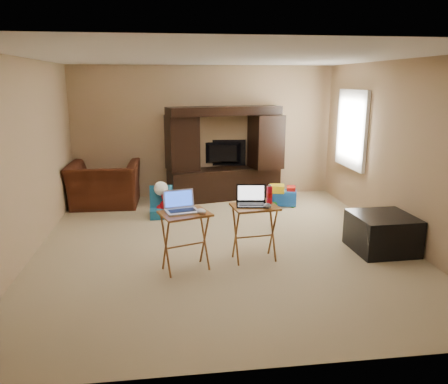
{
  "coord_description": "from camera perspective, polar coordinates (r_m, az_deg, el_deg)",
  "views": [
    {
      "loc": [
        -0.72,
        -5.68,
        2.21
      ],
      "look_at": [
        0.0,
        -0.2,
        0.8
      ],
      "focal_mm": 35.0,
      "sensor_mm": 36.0,
      "label": 1
    }
  ],
  "objects": [
    {
      "name": "water_bottle",
      "position": [
        5.5,
        5.96,
        -0.4
      ],
      "size": [
        0.07,
        0.07,
        0.22
      ],
      "primitive_type": "cylinder",
      "color": "red",
      "rests_on": "tray_table_right"
    },
    {
      "name": "window_frame",
      "position": [
        7.94,
        16.33,
        7.88
      ],
      "size": [
        0.06,
        1.14,
        1.34
      ],
      "primitive_type": "cube",
      "color": "white",
      "rests_on": "ground"
    },
    {
      "name": "wall_front",
      "position": [
        3.17,
        6.02,
        -3.4
      ],
      "size": [
        5.0,
        0.0,
        5.0
      ],
      "primitive_type": "plane",
      "rotation": [
        -1.57,
        0.0,
        0.0
      ],
      "color": "tan",
      "rests_on": "ground"
    },
    {
      "name": "recliner",
      "position": [
        8.16,
        -15.33,
        0.93
      ],
      "size": [
        1.24,
        1.09,
        0.79
      ],
      "primitive_type": "imported",
      "rotation": [
        0.0,
        0.0,
        3.12
      ],
      "color": "#4C1E10",
      "rests_on": "floor"
    },
    {
      "name": "push_toy",
      "position": [
        8.0,
        7.54,
        -0.39
      ],
      "size": [
        0.61,
        0.5,
        0.4
      ],
      "primitive_type": null,
      "rotation": [
        0.0,
        0.0,
        -0.25
      ],
      "color": "blue",
      "rests_on": "floor"
    },
    {
      "name": "tray_table_left",
      "position": [
        5.23,
        -5.05,
        -6.46
      ],
      "size": [
        0.67,
        0.6,
        0.72
      ],
      "primitive_type": "cube",
      "rotation": [
        0.0,
        0.0,
        0.33
      ],
      "color": "#925D23",
      "rests_on": "floor"
    },
    {
      "name": "laptop_right",
      "position": [
        5.39,
        3.62,
        -0.54
      ],
      "size": [
        0.41,
        0.35,
        0.24
      ],
      "primitive_type": "cube",
      "rotation": [
        0.0,
        0.0,
        -0.14
      ],
      "color": "black",
      "rests_on": "tray_table_right"
    },
    {
      "name": "mouse_left",
      "position": [
        5.05,
        -2.96,
        -2.53
      ],
      "size": [
        0.14,
        0.17,
        0.06
      ],
      "primitive_type": "ellipsoid",
      "rotation": [
        0.0,
        0.0,
        0.33
      ],
      "color": "silver",
      "rests_on": "tray_table_left"
    },
    {
      "name": "plush_toy",
      "position": [
        7.4,
        -7.34,
        -1.39
      ],
      "size": [
        0.4,
        0.34,
        0.45
      ],
      "primitive_type": null,
      "color": "red",
      "rests_on": "floor"
    },
    {
      "name": "floor",
      "position": [
        6.14,
        -0.24,
        -6.8
      ],
      "size": [
        5.5,
        5.5,
        0.0
      ],
      "primitive_type": "plane",
      "color": "tan",
      "rests_on": "ground"
    },
    {
      "name": "child_rocker",
      "position": [
        7.33,
        -8.19,
        -1.3
      ],
      "size": [
        0.4,
        0.45,
        0.52
      ],
      "primitive_type": null,
      "rotation": [
        0.0,
        0.0,
        0.02
      ],
      "color": "#19608A",
      "rests_on": "floor"
    },
    {
      "name": "tray_table_right",
      "position": [
        5.52,
        4.0,
        -5.36
      ],
      "size": [
        0.6,
        0.5,
        0.71
      ],
      "primitive_type": "cube",
      "rotation": [
        0.0,
        0.0,
        0.12
      ],
      "color": "#945B23",
      "rests_on": "floor"
    },
    {
      "name": "television",
      "position": [
        8.52,
        -0.12,
        5.06
      ],
      "size": [
        0.9,
        0.2,
        0.51
      ],
      "primitive_type": "imported",
      "rotation": [
        0.0,
        0.0,
        3.04
      ],
      "color": "black",
      "rests_on": "entertainment_center"
    },
    {
      "name": "wall_right",
      "position": [
        6.6,
        21.9,
        4.91
      ],
      "size": [
        0.0,
        5.5,
        5.5
      ],
      "primitive_type": "plane",
      "rotation": [
        1.57,
        0.0,
        -1.57
      ],
      "color": "tan",
      "rests_on": "ground"
    },
    {
      "name": "wall_back",
      "position": [
        8.52,
        -2.61,
        7.81
      ],
      "size": [
        5.0,
        0.0,
        5.0
      ],
      "primitive_type": "plane",
      "rotation": [
        1.57,
        0.0,
        0.0
      ],
      "color": "tan",
      "rests_on": "ground"
    },
    {
      "name": "ottoman",
      "position": [
        6.21,
        19.96,
        -5.04
      ],
      "size": [
        0.79,
        0.79,
        0.49
      ],
      "primitive_type": "cube",
      "rotation": [
        0.0,
        0.0,
        0.03
      ],
      "color": "black",
      "rests_on": "floor"
    },
    {
      "name": "ceiling",
      "position": [
        5.73,
        -0.27,
        17.21
      ],
      "size": [
        5.5,
        5.5,
        0.0
      ],
      "primitive_type": "plane",
      "rotation": [
        3.14,
        0.0,
        0.0
      ],
      "color": "silver",
      "rests_on": "ground"
    },
    {
      "name": "wall_left",
      "position": [
        6.03,
        -24.6,
        3.85
      ],
      "size": [
        0.0,
        5.5,
        5.5
      ],
      "primitive_type": "plane",
      "rotation": [
        1.57,
        0.0,
        1.57
      ],
      "color": "tan",
      "rests_on": "ground"
    },
    {
      "name": "mouse_right",
      "position": [
        5.31,
        5.7,
        -1.8
      ],
      "size": [
        0.11,
        0.16,
        0.06
      ],
      "primitive_type": "ellipsoid",
      "rotation": [
        0.0,
        0.0,
        -0.13
      ],
      "color": "#3D3C41",
      "rests_on": "tray_table_right"
    },
    {
      "name": "laptop_left",
      "position": [
        5.11,
        -5.52,
        -1.33
      ],
      "size": [
        0.44,
        0.39,
        0.24
      ],
      "primitive_type": "cube",
      "rotation": [
        0.0,
        0.0,
        0.24
      ],
      "color": "silver",
      "rests_on": "tray_table_left"
    },
    {
      "name": "window_pane",
      "position": [
        7.95,
        16.46,
        7.87
      ],
      "size": [
        0.0,
        1.2,
        1.2
      ],
      "primitive_type": "plane",
      "rotation": [
        1.57,
        0.0,
        -1.57
      ],
      "color": "white",
      "rests_on": "ground"
    },
    {
      "name": "entertainment_center",
      "position": [
        8.31,
        0.06,
        5.07
      ],
      "size": [
        2.21,
        0.99,
        1.75
      ],
      "primitive_type": "cube",
      "rotation": [
        0.0,
        0.0,
        0.22
      ],
      "color": "black",
      "rests_on": "floor"
    }
  ]
}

